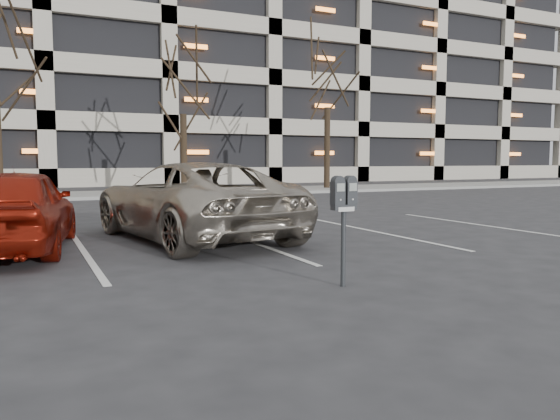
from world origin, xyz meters
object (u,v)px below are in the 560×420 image
Objects in this scene: parking_meter at (344,204)px; suv_silver at (192,201)px; car_red at (14,209)px; tree_d at (328,56)px; tree_c at (182,65)px.

suv_silver is (-0.50, 4.45, -0.25)m from parking_meter.
car_red is (-2.95, -0.20, -0.02)m from suv_silver.
tree_c is at bearing 180.00° from tree_d.
suv_silver is (-3.44, -12.98, -4.71)m from tree_c.
car_red is at bearing -115.84° from tree_c.
tree_c is at bearing -113.36° from suv_silver.
tree_d is at bearing -125.94° from car_red.
suv_silver is at bearing 92.72° from parking_meter.
tree_d is (7.00, 0.00, 0.90)m from tree_c.
parking_meter is at bearing -119.68° from tree_d.
suv_silver is at bearing -104.82° from tree_c.
tree_c reaches higher than parking_meter.
parking_meter is at bearing 138.55° from car_red.
car_red is (-13.38, -13.18, -5.63)m from tree_d.
tree_c is at bearing 76.73° from parking_meter.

